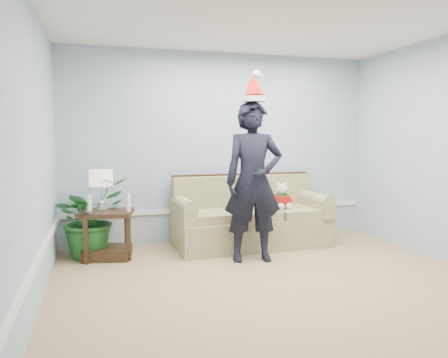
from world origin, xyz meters
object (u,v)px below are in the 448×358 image
object	(u,v)px
houseplant	(89,217)
sofa	(250,220)
table_lamp	(101,180)
side_table	(107,240)
teddy_bear	(282,199)
man	(253,182)

from	to	relation	value
houseplant	sofa	bearing A→B (deg)	-0.38
table_lamp	side_table	bearing A→B (deg)	-28.90
houseplant	teddy_bear	size ratio (longest dim) A/B	2.65
sofa	side_table	size ratio (longest dim) A/B	2.97
sofa	teddy_bear	bearing A→B (deg)	-19.41
table_lamp	teddy_bear	size ratio (longest dim) A/B	1.35
table_lamp	teddy_bear	distance (m)	2.43
table_lamp	houseplant	world-z (taller)	table_lamp
houseplant	man	xyz separation A→B (m)	(1.92, -0.75, 0.47)
table_lamp	teddy_bear	world-z (taller)	table_lamp
sofa	side_table	xyz separation A→B (m)	(-1.92, -0.15, -0.11)
side_table	man	world-z (taller)	man
sofa	houseplant	bearing A→B (deg)	177.57
side_table	teddy_bear	distance (m)	2.38
table_lamp	man	world-z (taller)	man
sofa	side_table	bearing A→B (deg)	-177.66
sofa	man	size ratio (longest dim) A/B	1.09
sofa	houseplant	size ratio (longest dim) A/B	2.12
table_lamp	houseplant	xyz separation A→B (m)	(-0.15, 0.13, -0.48)
side_table	houseplant	distance (m)	0.38
side_table	teddy_bear	size ratio (longest dim) A/B	1.89
sofa	teddy_bear	size ratio (longest dim) A/B	5.62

